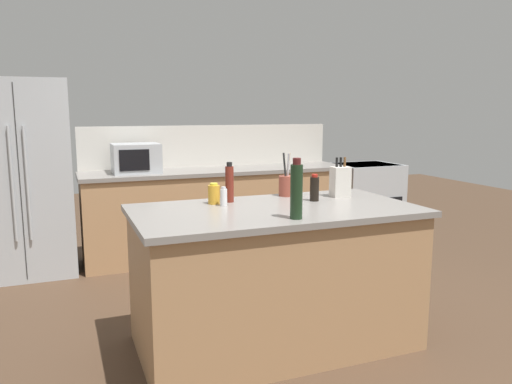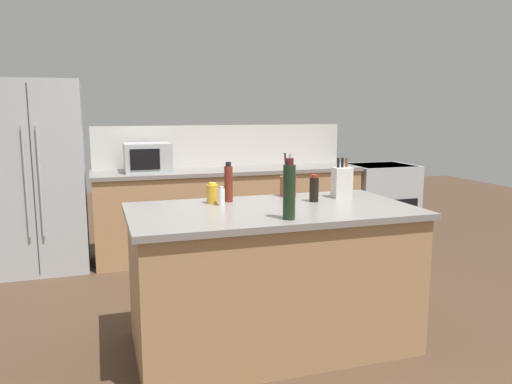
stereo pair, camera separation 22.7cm
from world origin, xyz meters
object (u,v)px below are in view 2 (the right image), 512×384
vinegar_bottle (228,183)px  salt_shaker (221,197)px  range_oven (380,202)px  honey_jar (212,194)px  microwave (147,158)px  soy_sauce_bottle (314,189)px  wine_bottle (289,191)px  knife_block (342,182)px  utensil_crock (288,185)px  refrigerator (37,177)px

vinegar_bottle → salt_shaker: bearing=-124.1°
range_oven → honey_jar: bearing=-142.6°
range_oven → microwave: size_ratio=1.97×
soy_sauce_bottle → microwave: bearing=114.1°
wine_bottle → soy_sauce_bottle: 0.61m
knife_block → utensil_crock: utensil_crock is taller
utensil_crock → honey_jar: utensil_crock is taller
refrigerator → honey_jar: (1.30, -1.97, 0.08)m
range_oven → salt_shaker: size_ratio=7.16×
knife_block → honey_jar: size_ratio=2.04×
salt_shaker → vinegar_bottle: size_ratio=0.46×
refrigerator → knife_block: bearing=-42.2°
knife_block → vinegar_bottle: bearing=176.1°
refrigerator → soy_sauce_bottle: refrigerator is taller
range_oven → knife_block: 2.59m
wine_bottle → utensil_crock: bearing=69.0°
microwave → soy_sauce_bottle: microwave is taller
range_oven → utensil_crock: 2.69m
refrigerator → vinegar_bottle: size_ratio=6.68×
vinegar_bottle → honey_jar: 0.14m
range_oven → honey_jar: (-2.51, -1.92, 0.54)m
refrigerator → vinegar_bottle: (1.42, -1.95, 0.14)m
refrigerator → salt_shaker: (1.34, -2.07, 0.07)m
microwave → vinegar_bottle: 1.93m
knife_block → honey_jar: 0.95m
refrigerator → soy_sauce_bottle: bearing=-46.9°
soy_sauce_bottle → knife_block: bearing=18.7°
wine_bottle → salt_shaker: (-0.27, 0.53, -0.11)m
wine_bottle → vinegar_bottle: 0.68m
refrigerator → soy_sauce_bottle: 2.91m
utensil_crock → soy_sauce_bottle: (0.09, -0.26, 0.01)m
microwave → wine_bottle: bearing=-77.8°
refrigerator → wine_bottle: 3.06m
microwave → vinegar_bottle: bearing=-79.2°
vinegar_bottle → honey_jar: size_ratio=1.95×
utensil_crock → salt_shaker: bearing=-160.1°
vinegar_bottle → utensil_crock: bearing=9.6°
salt_shaker → vinegar_bottle: bearing=55.9°
knife_block → wine_bottle: wine_bottle is taller
salt_shaker → honey_jar: size_ratio=0.90×
range_oven → salt_shaker: bearing=-140.8°
wine_bottle → honey_jar: size_ratio=2.51×
vinegar_bottle → refrigerator: bearing=126.1°
range_oven → soy_sauce_bottle: (-1.82, -2.07, 0.56)m
refrigerator → utensil_crock: bearing=-44.6°
range_oven → vinegar_bottle: 3.11m
range_oven → salt_shaker: salt_shaker is taller
knife_block → vinegar_bottle: knife_block is taller
knife_block → utensil_crock: size_ratio=0.91×
knife_block → honey_jar: bearing=178.4°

